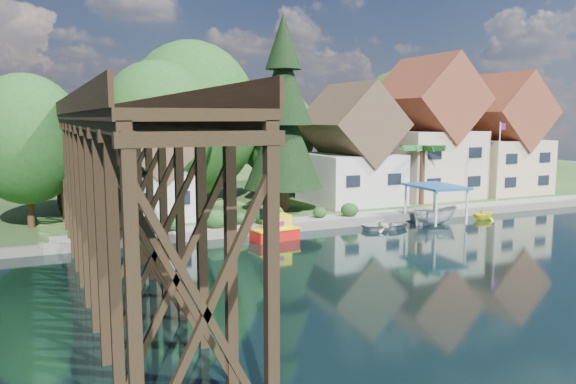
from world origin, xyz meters
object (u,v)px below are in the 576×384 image
object	(u,v)px
trestle_bridge	(103,169)
boat_canopy	(435,208)
palm_tree	(423,150)
flagpole	(500,153)
house_left	(351,152)
conifer	(284,118)
house_center	(427,137)
tugboat	(275,230)
shed	(158,176)
boat_yellow	(484,212)
house_right	(499,142)
boat_white_a	(387,224)

from	to	relation	value
trestle_bridge	boat_canopy	bearing A→B (deg)	1.82
palm_tree	flagpole	distance (m)	7.82
house_left	conifer	distance (m)	8.60
house_center	tugboat	distance (m)	24.01
shed	boat_canopy	xyz separation A→B (m)	(19.72, -8.54, -2.49)
house_center	boat_yellow	xyz separation A→B (m)	(-2.16, -10.47, -5.81)
house_right	house_left	bearing A→B (deg)	-180.00
house_left	boat_canopy	xyz separation A→B (m)	(1.72, -10.04, -3.81)
shed	conifer	xyz separation A→B (m)	(10.29, -0.66, 4.46)
palm_tree	house_center	bearing A→B (deg)	48.82
flagpole	boat_yellow	world-z (taller)	flagpole
trestle_bridge	tugboat	bearing A→B (deg)	4.29
shed	tugboat	world-z (taller)	shed
conifer	house_left	bearing A→B (deg)	15.63
tugboat	boat_white_a	bearing A→B (deg)	-0.03
shed	trestle_bridge	bearing A→B (deg)	-118.19
shed	conifer	distance (m)	11.24
boat_canopy	flagpole	bearing A→B (deg)	22.94
house_center	boat_white_a	size ratio (longest dim) A/B	3.69
house_left	flagpole	bearing A→B (deg)	-22.43
house_left	house_center	xyz separation A→B (m)	(9.00, 0.50, 1.28)
house_center	flagpole	distance (m)	7.13
trestle_bridge	house_center	world-z (taller)	house_center
conifer	boat_yellow	bearing A→B (deg)	-28.25
boat_yellow	house_center	bearing A→B (deg)	-8.87
tugboat	boat_yellow	world-z (taller)	tugboat
house_right	conifer	size ratio (longest dim) A/B	0.77
house_right	flagpole	bearing A→B (deg)	-133.90
house_left	shed	size ratio (longest dim) A/B	1.40
flagpole	boat_canopy	world-z (taller)	flagpole
house_left	house_center	distance (m)	9.10
house_left	house_center	world-z (taller)	house_center
house_left	shed	world-z (taller)	house_left
conifer	flagpole	bearing A→B (deg)	-8.73
flagpole	shed	bearing A→B (deg)	172.96
house_right	shed	distance (m)	36.08
shed	boat_yellow	world-z (taller)	shed
trestle_bridge	conifer	xyz separation A→B (m)	(15.29, 8.67, 2.94)
house_right	boat_yellow	world-z (taller)	house_right
house_left	tugboat	world-z (taller)	house_left
trestle_bridge	boat_canopy	size ratio (longest dim) A/B	8.69
flagpole	tugboat	xyz separation A→B (m)	(-24.70, -4.67, -4.35)
palm_tree	house_right	bearing A→B (deg)	16.65
palm_tree	boat_yellow	xyz separation A→B (m)	(1.62, -6.15, -4.86)
house_left	tugboat	bearing A→B (deg)	-139.80
house_center	boat_white_a	world-z (taller)	house_center
house_center	conifer	world-z (taller)	conifer
boat_yellow	conifer	bearing A→B (deg)	64.56
shed	boat_white_a	distance (m)	17.82
house_right	flagpole	distance (m)	7.42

